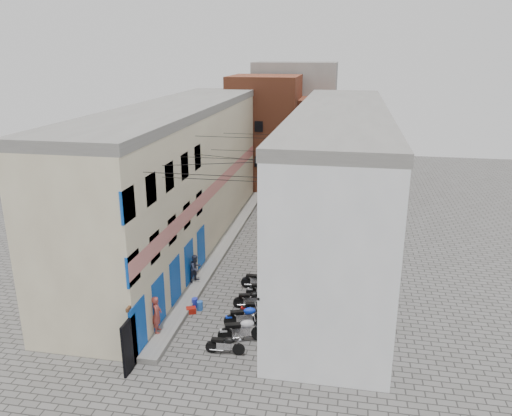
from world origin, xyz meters
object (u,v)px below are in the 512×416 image
Objects in this scene: motorcycle_e at (251,298)px; red_crate at (191,310)px; person_a at (157,314)px; person_b at (196,268)px; motorcycle_c at (245,315)px; water_jug_near at (200,306)px; motorcycle_f at (263,288)px; motorcycle_b at (242,329)px; motorcycle_a at (225,343)px; water_jug_far at (195,303)px; motorcycle_g at (258,279)px; motorcycle_d at (260,308)px.

red_crate is at bearing -81.47° from motorcycle_e.
person_a is 1.14× the size of person_b.
water_jug_near is (-2.48, 1.06, -0.34)m from motorcycle_c.
motorcycle_c is 1.10× the size of motorcycle_f.
red_crate is (0.80, 2.26, -0.96)m from person_a.
motorcycle_b is 1.20× the size of motorcycle_e.
motorcycle_b reaches higher than motorcycle_a.
motorcycle_a is 0.79× the size of motorcycle_b.
red_crate is at bearing -90.00° from water_jug_far.
motorcycle_g is at bearing 50.17° from water_jug_near.
person_b reaches higher than motorcycle_a.
motorcycle_d is at bearing 19.15° from motorcycle_e.
motorcycle_a is at bearing -17.01° from motorcycle_e.
motorcycle_f is 3.92× the size of water_jug_near.
person_a is (-3.74, -0.33, 0.49)m from motorcycle_b.
motorcycle_a is 3.87m from red_crate.
motorcycle_a is 3.69× the size of water_jug_near.
motorcycle_b is 4.18m from motorcycle_f.
person_a is 3.09m from water_jug_far.
motorcycle_a is 3.38m from person_a.
motorcycle_a is 1.12× the size of person_b.
motorcycle_b is at bearing -8.98° from motorcycle_e.
red_crate is at bearing -67.78° from motorcycle_f.
water_jug_near is (-2.82, -1.87, -0.29)m from motorcycle_f.
motorcycle_e is 3.90× the size of red_crate.
motorcycle_c is 1.00× the size of motorcycle_d.
red_crate is at bearing -94.40° from motorcycle_d.
person_a is 3.75× the size of water_jug_near.
motorcycle_e is at bearing 21.25° from red_crate.
motorcycle_g is at bearing 165.41° from motorcycle_b.
motorcycle_g is at bearing 168.71° from motorcycle_e.
motorcycle_g is at bearing -167.23° from motorcycle_f.
water_jug_far is (0.80, 2.86, -0.87)m from person_a.
red_crate is (-2.69, -3.20, -0.39)m from motorcycle_g.
motorcycle_e is 0.98× the size of motorcycle_g.
water_jug_far is 1.02× the size of red_crate.
person_a is 3.67× the size of water_jug_far.
motorcycle_f is 3.89m from red_crate.
person_a reaches higher than motorcycle_c.
motorcycle_e is at bearing -0.15° from motorcycle_g.
motorcycle_e is at bearing 166.37° from motorcycle_b.
motorcycle_d is at bearing -5.34° from water_jug_near.
red_crate is (-2.81, 0.70, -0.43)m from motorcycle_c.
motorcycle_b reaches higher than motorcycle_g.
person_b reaches higher than motorcycle_b.
motorcycle_f is at bearing -55.50° from person_a.
motorcycle_a reaches higher than red_crate.
motorcycle_g reaches higher than motorcycle_a.
red_crate is (-3.16, -2.24, -0.37)m from motorcycle_f.
person_b reaches higher than red_crate.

